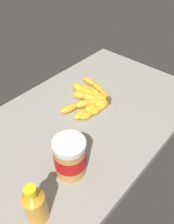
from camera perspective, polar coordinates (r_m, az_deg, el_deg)
The scene contains 4 objects.
ground_plane at distance 93.11cm, azimuth 0.15°, elevation -1.27°, with size 99.58×62.01×3.62cm, color gray.
banana_bunch at distance 96.89cm, azimuth 0.88°, elevation 3.51°, with size 26.33×21.82×3.71cm.
peanut_butter_jar at distance 69.19cm, azimuth -4.36°, elevation -11.36°, with size 9.95×9.95×13.65cm.
honey_bottle at distance 63.23cm, azimuth -13.11°, elevation -22.02°, with size 5.87×5.87×14.52cm.
Camera 1 is at (50.84, 44.29, 62.41)cm, focal length 35.87 mm.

